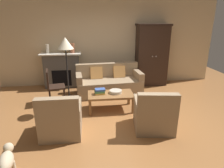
# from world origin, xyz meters

# --- Properties ---
(ground_plane) EXTENTS (9.60, 9.60, 0.00)m
(ground_plane) POSITION_xyz_m (0.00, 0.00, 0.00)
(ground_plane) COLOR #9E6638
(back_wall) EXTENTS (7.20, 0.10, 2.80)m
(back_wall) POSITION_xyz_m (0.00, 2.55, 1.40)
(back_wall) COLOR beige
(back_wall) RESTS_ON ground
(fireplace) EXTENTS (1.26, 0.48, 1.12)m
(fireplace) POSITION_xyz_m (-1.55, 2.30, 0.57)
(fireplace) COLOR #4C4947
(fireplace) RESTS_ON ground
(armoire) EXTENTS (1.06, 0.57, 2.00)m
(armoire) POSITION_xyz_m (1.40, 2.22, 1.00)
(armoire) COLOR black
(armoire) RESTS_ON ground
(couch) EXTENTS (1.97, 0.99, 0.86)m
(couch) POSITION_xyz_m (-0.10, 1.54, 0.32)
(couch) COLOR #937A5B
(couch) RESTS_ON ground
(coffee_table) EXTENTS (1.10, 0.60, 0.42)m
(coffee_table) POSITION_xyz_m (-0.17, 0.39, 0.37)
(coffee_table) COLOR olive
(coffee_table) RESTS_ON ground
(fruit_bowl) EXTENTS (0.30, 0.30, 0.07)m
(fruit_bowl) POSITION_xyz_m (-0.05, 0.43, 0.46)
(fruit_bowl) COLOR beige
(fruit_bowl) RESTS_ON coffee_table
(book_stack) EXTENTS (0.26, 0.19, 0.13)m
(book_stack) POSITION_xyz_m (-0.44, 0.41, 0.49)
(book_stack) COLOR gold
(book_stack) RESTS_ON coffee_table
(mantel_vase_cream) EXTENTS (0.09, 0.09, 0.27)m
(mantel_vase_cream) POSITION_xyz_m (-1.93, 2.28, 1.26)
(mantel_vase_cream) COLOR beige
(mantel_vase_cream) RESTS_ON fireplace
(mantel_vase_bronze) EXTENTS (0.13, 0.13, 0.18)m
(mantel_vase_bronze) POSITION_xyz_m (-1.37, 2.28, 1.21)
(mantel_vase_bronze) COLOR olive
(mantel_vase_bronze) RESTS_ON fireplace
(mantel_vase_terracotta) EXTENTS (0.15, 0.15, 0.30)m
(mantel_vase_terracotta) POSITION_xyz_m (-1.17, 2.28, 1.27)
(mantel_vase_terracotta) COLOR #A86042
(mantel_vase_terracotta) RESTS_ON fireplace
(armchair_near_left) EXTENTS (0.78, 0.77, 0.88)m
(armchair_near_left) POSITION_xyz_m (-1.25, -0.59, 0.32)
(armchair_near_left) COLOR #997F60
(armchair_near_left) RESTS_ON ground
(armchair_near_right) EXTENTS (0.87, 0.87, 0.88)m
(armchair_near_right) POSITION_xyz_m (0.60, -0.62, 0.32)
(armchair_near_right) COLOR #997F60
(armchair_near_right) RESTS_ON ground
(side_chair_wooden) EXTENTS (0.51, 0.51, 0.90)m
(side_chair_wooden) POSITION_xyz_m (-1.64, 1.02, 0.51)
(side_chair_wooden) COLOR black
(side_chair_wooden) RESTS_ON ground
(floor_lamp) EXTENTS (0.36, 0.36, 1.78)m
(floor_lamp) POSITION_xyz_m (-1.17, 0.44, 1.55)
(floor_lamp) COLOR black
(floor_lamp) RESTS_ON ground
(dog) EXTENTS (0.27, 0.57, 0.39)m
(dog) POSITION_xyz_m (-1.91, -1.56, 0.25)
(dog) COLOR beige
(dog) RESTS_ON ground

